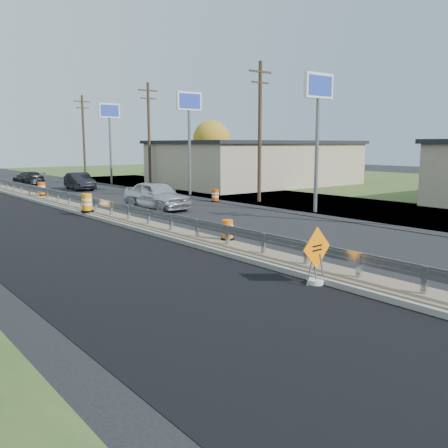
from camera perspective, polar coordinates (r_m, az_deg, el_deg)
ground at (r=20.47m, az=-3.07°, el=-2.05°), size 140.00×140.00×0.00m
grass_verge_far at (r=49.37m, az=19.42°, el=4.04°), size 40.00×120.00×0.03m
milled_overlay at (r=27.69m, az=-22.78°, el=0.20°), size 7.20×120.00×0.01m
median at (r=27.31m, az=-12.75°, el=0.80°), size 1.60×55.00×0.23m
guardrail at (r=28.13m, az=-13.67°, el=2.27°), size 0.10×46.15×0.72m
retail_building_near at (r=48.87m, az=3.68°, el=7.01°), size 18.50×12.50×4.27m
pylon_sign_south at (r=29.48m, az=10.73°, el=13.87°), size 2.20×0.30×7.90m
pylon_sign_mid at (r=39.29m, az=-4.01°, el=12.79°), size 2.20×0.30×7.90m
pylon_sign_north at (r=51.47m, az=-12.97°, el=11.72°), size 2.20×0.30×7.90m
utility_pole_smid at (r=34.32m, az=4.11°, el=10.74°), size 1.90×0.26×9.40m
utility_pole_nmid at (r=46.55m, az=-8.57°, el=10.24°), size 1.90×0.26×9.40m
utility_pole_north at (r=60.05m, az=-15.75°, el=9.74°), size 1.90×0.26×9.40m
tree_far_yellow at (r=62.87m, az=-1.45°, el=9.67°), size 4.62×4.62×6.86m
caution_sign at (r=14.52m, az=10.48°, el=-5.17°), size 1.21×0.50×1.66m
barrel_median_near at (r=19.65m, az=0.42°, el=-0.71°), size 0.54×0.54×0.79m
barrel_median_mid at (r=28.71m, az=-15.39°, el=2.30°), size 0.68×0.68×1.00m
barrel_median_far at (r=38.87m, az=-20.13°, el=3.76°), size 0.66×0.66×0.97m
barrel_shoulder_near at (r=34.55m, az=-1.00°, el=3.24°), size 0.58×0.58×0.86m
car_silver at (r=30.84m, az=-7.69°, el=3.28°), size 2.45×5.20×1.72m
car_dark_mid at (r=45.38m, az=-16.19°, el=4.72°), size 2.01×4.67×1.50m
car_dark_far at (r=51.90m, az=-21.44°, el=4.88°), size 2.10×4.70×1.34m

